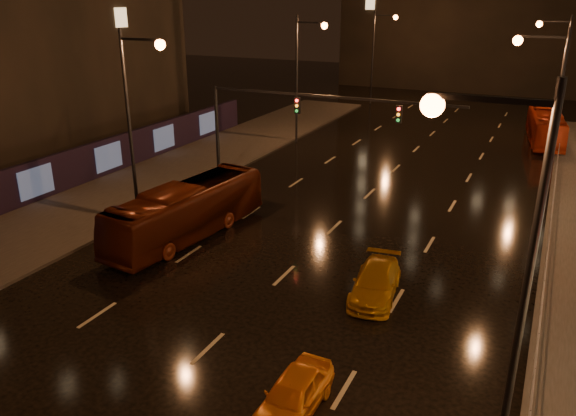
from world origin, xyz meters
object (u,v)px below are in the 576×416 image
at_px(taxi_near, 293,395).
at_px(bus_red, 187,211).
at_px(taxi_far, 376,283).
at_px(bus_curb, 545,127).

bearing_deg(taxi_near, bus_red, 138.35).
relative_size(bus_red, taxi_far, 2.37).
bearing_deg(taxi_far, bus_curb, 73.23).
height_order(bus_red, bus_curb, bus_red).
relative_size(taxi_near, taxi_far, 0.85).
distance_m(bus_curb, taxi_near, 38.47).
distance_m(bus_red, taxi_far, 10.51).
relative_size(bus_curb, taxi_near, 2.69).
bearing_deg(bus_red, bus_curb, 67.97).
distance_m(taxi_near, taxi_far, 7.59).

